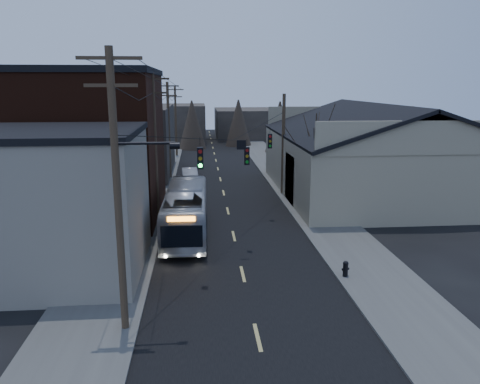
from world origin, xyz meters
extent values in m
plane|color=black|center=(0.00, 0.00, 0.00)|extent=(160.00, 160.00, 0.00)
cube|color=black|center=(0.00, 30.00, 0.01)|extent=(9.00, 110.00, 0.02)
cube|color=#474744|center=(-6.50, 30.00, 0.06)|extent=(4.00, 110.00, 0.12)
cube|color=#474744|center=(6.50, 30.00, 0.06)|extent=(4.00, 110.00, 0.12)
cube|color=#6C665A|center=(-9.00, 9.00, 3.50)|extent=(8.00, 8.00, 7.00)
cube|color=black|center=(-10.00, 20.00, 5.00)|extent=(10.00, 12.00, 10.00)
cube|color=#2F2A26|center=(-9.50, 36.00, 3.50)|extent=(9.00, 14.00, 7.00)
cube|color=gray|center=(13.00, 25.00, 2.50)|extent=(16.00, 20.00, 5.00)
cube|color=black|center=(9.00, 25.00, 6.30)|extent=(8.16, 20.60, 2.86)
cube|color=black|center=(17.00, 25.00, 6.30)|extent=(8.16, 20.60, 2.86)
cube|color=#2F2A26|center=(-6.00, 65.00, 3.00)|extent=(10.00, 12.00, 6.00)
cube|color=#2F2A26|center=(7.00, 70.00, 2.50)|extent=(12.00, 14.00, 5.00)
cone|color=black|center=(6.50, 20.00, 3.60)|extent=(0.40, 0.40, 7.20)
cylinder|color=#382B1E|center=(-5.00, 3.00, 5.25)|extent=(0.28, 0.28, 10.50)
cube|color=#382B1E|center=(-5.00, 3.00, 10.10)|extent=(2.20, 0.12, 0.12)
cylinder|color=#382B1E|center=(-5.00, 18.00, 5.00)|extent=(0.28, 0.28, 10.00)
cube|color=#382B1E|center=(-5.00, 18.00, 9.60)|extent=(2.20, 0.12, 0.12)
cylinder|color=#382B1E|center=(-5.00, 33.00, 4.75)|extent=(0.28, 0.28, 9.50)
cube|color=#382B1E|center=(-5.00, 33.00, 9.10)|extent=(2.20, 0.12, 0.12)
cylinder|color=#382B1E|center=(-5.00, 48.00, 4.50)|extent=(0.28, 0.28, 9.00)
cube|color=#382B1E|center=(-5.00, 48.00, 8.60)|extent=(2.20, 0.12, 0.12)
cylinder|color=#382B1E|center=(5.00, 25.00, 4.25)|extent=(0.28, 0.28, 8.50)
cube|color=black|center=(-2.00, 7.50, 5.95)|extent=(0.28, 0.20, 1.00)
cube|color=black|center=(0.60, 12.00, 5.35)|extent=(0.28, 0.20, 1.00)
cube|color=black|center=(2.80, 18.00, 5.45)|extent=(0.28, 0.20, 1.00)
imported|color=#A0A3AB|center=(-2.94, 14.86, 1.49)|extent=(2.69, 10.75, 2.98)
imported|color=#9D9EA4|center=(-3.00, 30.77, 0.68)|extent=(1.78, 4.25, 1.37)
cylinder|color=black|center=(4.93, 7.08, 0.43)|extent=(0.25, 0.25, 0.62)
sphere|color=black|center=(4.93, 7.08, 0.77)|extent=(0.27, 0.27, 0.27)
cylinder|color=black|center=(4.93, 7.08, 0.48)|extent=(0.38, 0.21, 0.12)
camera|label=1|loc=(-2.03, -13.68, 9.22)|focal=35.00mm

